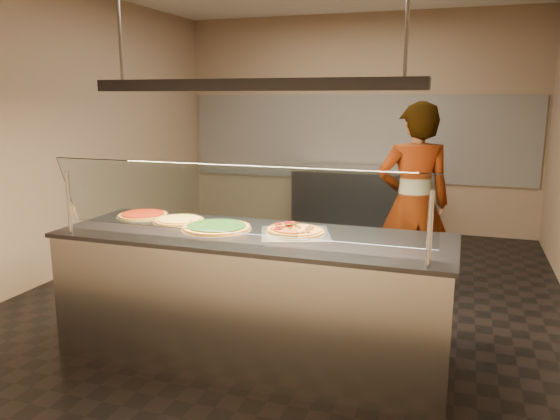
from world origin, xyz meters
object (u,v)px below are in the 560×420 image
(serving_counter, at_px, (254,296))
(prep_table, at_px, (356,201))
(half_pizza_pepperoni, at_px, (283,228))
(worker, at_px, (413,204))
(perforated_tray, at_px, (296,233))
(pizza_tomato, at_px, (143,215))
(sneeze_guard, at_px, (233,201))
(pizza_cheese, at_px, (180,220))
(pizza_spatula, at_px, (197,220))
(heat_lamp_housing, at_px, (251,85))
(half_pizza_sausage, at_px, (309,231))
(pizza_spinach, at_px, (217,227))

(serving_counter, bearing_deg, prep_table, 89.84)
(half_pizza_pepperoni, height_order, worker, worker)
(perforated_tray, distance_m, pizza_tomato, 1.34)
(serving_counter, relative_size, half_pizza_pepperoni, 6.40)
(serving_counter, relative_size, perforated_tray, 4.60)
(sneeze_guard, distance_m, pizza_cheese, 0.88)
(perforated_tray, relative_size, pizza_spatula, 2.63)
(pizza_tomato, height_order, prep_table, pizza_tomato)
(sneeze_guard, distance_m, half_pizza_pepperoni, 0.53)
(serving_counter, height_order, half_pizza_pepperoni, half_pizza_pepperoni)
(half_pizza_pepperoni, distance_m, heat_lamp_housing, 1.01)
(perforated_tray, bearing_deg, pizza_tomato, 173.18)
(sneeze_guard, xyz_separation_m, pizza_tomato, (-1.04, 0.58, -0.28))
(half_pizza_sausage, height_order, heat_lamp_housing, heat_lamp_housing)
(sneeze_guard, bearing_deg, pizza_spatula, 136.84)
(half_pizza_sausage, bearing_deg, pizza_cheese, 175.77)
(serving_counter, xyz_separation_m, sneeze_guard, (-0.00, -0.34, 0.76))
(pizza_spinach, relative_size, pizza_cheese, 1.29)
(pizza_spinach, bearing_deg, sneeze_guard, -51.71)
(serving_counter, bearing_deg, sneeze_guard, -90.00)
(perforated_tray, bearing_deg, pizza_spinach, -174.98)
(serving_counter, height_order, prep_table, same)
(half_pizza_pepperoni, distance_m, half_pizza_sausage, 0.19)
(half_pizza_sausage, xyz_separation_m, pizza_spinach, (-0.68, -0.05, -0.01))
(prep_table, distance_m, heat_lamp_housing, 4.11)
(pizza_cheese, xyz_separation_m, prep_table, (0.68, 3.68, -0.48))
(worker, bearing_deg, sneeze_guard, 44.42)
(pizza_spinach, xyz_separation_m, worker, (1.26, 1.50, -0.03))
(worker, relative_size, heat_lamp_housing, 0.80)
(pizza_spatula, bearing_deg, pizza_cheese, 171.73)
(half_pizza_pepperoni, bearing_deg, prep_table, 92.81)
(serving_counter, xyz_separation_m, pizza_cheese, (-0.67, 0.16, 0.48))
(sneeze_guard, height_order, half_pizza_sausage, sneeze_guard)
(heat_lamp_housing, bearing_deg, worker, 57.80)
(serving_counter, height_order, worker, worker)
(half_pizza_pepperoni, xyz_separation_m, pizza_cheese, (-0.86, 0.08, -0.02))
(half_pizza_sausage, xyz_separation_m, worker, (0.58, 1.45, -0.04))
(serving_counter, distance_m, sneeze_guard, 0.83)
(half_pizza_pepperoni, height_order, heat_lamp_housing, heat_lamp_housing)
(heat_lamp_housing, bearing_deg, sneeze_guard, -90.00)
(sneeze_guard, bearing_deg, heat_lamp_housing, 90.00)
(perforated_tray, height_order, half_pizza_pepperoni, half_pizza_pepperoni)
(pizza_spinach, distance_m, prep_table, 3.85)
(half_pizza_pepperoni, relative_size, prep_table, 0.26)
(perforated_tray, bearing_deg, prep_table, 94.25)
(pizza_spinach, height_order, worker, worker)
(perforated_tray, relative_size, half_pizza_pepperoni, 1.39)
(worker, bearing_deg, pizza_tomato, 14.48)
(half_pizza_pepperoni, relative_size, heat_lamp_housing, 0.19)
(half_pizza_pepperoni, distance_m, pizza_cheese, 0.86)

